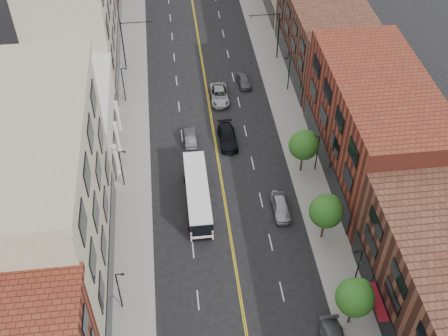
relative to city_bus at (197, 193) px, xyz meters
name	(u,v)px	position (x,y,z in m)	size (l,w,h in m)	color
sidewalk_left	(133,124)	(-7.03, 14.71, -1.55)	(4.00, 110.00, 0.15)	gray
sidewalk_right	(287,112)	(12.97, 14.71, -1.55)	(4.00, 110.00, 0.15)	gray
bldg_l_tanoffice	(41,208)	(-14.03, -7.29, 7.37)	(10.00, 22.00, 18.00)	tan
bldg_l_white	(69,123)	(-14.03, 10.71, 2.37)	(10.00, 14.00, 8.00)	silver
bldg_l_far_a	(72,13)	(-14.03, 27.71, 7.37)	(10.00, 20.00, 18.00)	tan
bldg_r_mid	(374,126)	(19.97, 3.71, 4.37)	(10.00, 22.00, 12.00)	maroon
bldg_r_far_a	(326,36)	(19.97, 24.71, 3.37)	(10.00, 20.00, 10.00)	#532C21
tree_r_1	(356,296)	(12.36, -16.22, 2.50)	(3.40, 3.40, 5.59)	black
tree_r_2	(327,210)	(12.36, -6.22, 2.50)	(3.40, 3.40, 5.59)	black
tree_r_3	(304,144)	(12.36, 3.78, 2.50)	(3.40, 3.40, 5.59)	black
lamp_l_1	(119,289)	(-7.98, -12.29, 1.34)	(0.81, 0.55, 5.05)	black
lamp_l_2	(122,167)	(-7.98, 3.71, 1.34)	(0.81, 0.55, 5.05)	black
lamp_l_3	(123,83)	(-7.98, 19.71, 1.34)	(0.81, 0.55, 5.05)	black
lamp_r_1	(358,266)	(13.92, -12.29, 1.34)	(0.81, 0.55, 5.05)	black
lamp_r_2	(317,151)	(13.92, 3.71, 1.34)	(0.81, 0.55, 5.05)	black
lamp_r_3	(289,72)	(13.92, 19.71, 1.34)	(0.81, 0.55, 5.05)	black
signal_mast_left	(128,39)	(-7.30, 27.71, 3.02)	(4.49, 0.18, 7.20)	black
signal_mast_right	(274,30)	(13.24, 27.71, 3.02)	(4.49, 0.18, 7.20)	black
city_bus	(197,193)	(0.00, 0.00, 0.00)	(2.65, 10.90, 2.80)	white
car_parked_far	(281,207)	(8.77, -2.23, -0.86)	(1.82, 4.52, 1.54)	#98999F
car_lane_behind	(190,138)	(-0.06, 10.45, -0.98)	(1.37, 3.93, 1.29)	#46464B
car_lane_a	(227,137)	(4.47, 9.86, -0.86)	(2.14, 5.26, 1.53)	black
car_lane_b	(219,95)	(4.47, 18.68, -0.89)	(2.44, 5.29, 1.47)	#9EA0A6
car_lane_c	(244,80)	(8.18, 21.71, -0.97)	(1.56, 3.89, 1.32)	#4D4D52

